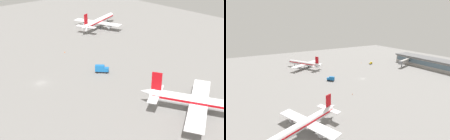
{
  "view_description": "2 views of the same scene",
  "coord_description": "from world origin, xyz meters",
  "views": [
    {
      "loc": [
        95.0,
        -45.86,
        52.33
      ],
      "look_at": [
        16.58,
        22.16,
        4.64
      ],
      "focal_mm": 47.09,
      "sensor_mm": 36.0,
      "label": 1
    },
    {
      "loc": [
        -105.19,
        84.54,
        44.41
      ],
      "look_at": [
        20.51,
        10.15,
        3.58
      ],
      "focal_mm": 28.69,
      "sensor_mm": 36.0,
      "label": 2
    }
  ],
  "objects": [
    {
      "name": "ground",
      "position": [
        0.0,
        0.0,
        0.0
      ],
      "size": [
        288.0,
        288.0,
        0.0
      ],
      "primitive_type": "plane",
      "color": "gray"
    },
    {
      "name": "safety_cone_near_gate",
      "position": [
        -21.63,
        24.66,
        0.3
      ],
      "size": [
        0.44,
        0.44,
        0.6
      ],
      "primitive_type": "cone",
      "color": "#EA590C",
      "rests_on": "ground"
    },
    {
      "name": "airplane_taxiing",
      "position": [
        -43.76,
        63.41,
        4.31
      ],
      "size": [
        30.79,
        37.29,
        11.87
      ],
      "rotation": [
        0.0,
        0.0,
        1.95
      ],
      "color": "white",
      "rests_on": "ground"
    },
    {
      "name": "catering_truck",
      "position": [
        7.98,
        23.78,
        1.7
      ],
      "size": [
        5.31,
        5.3,
        3.3
      ],
      "rotation": [
        0.0,
        0.0,
        0.78
      ],
      "color": "black",
      "rests_on": "ground"
    },
    {
      "name": "airplane_at_gate",
      "position": [
        53.74,
        27.9,
        4.56
      ],
      "size": [
        37.46,
        31.33,
        12.55
      ],
      "rotation": [
        0.0,
        0.0,
        0.51
      ],
      "color": "white",
      "rests_on": "ground"
    }
  ]
}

